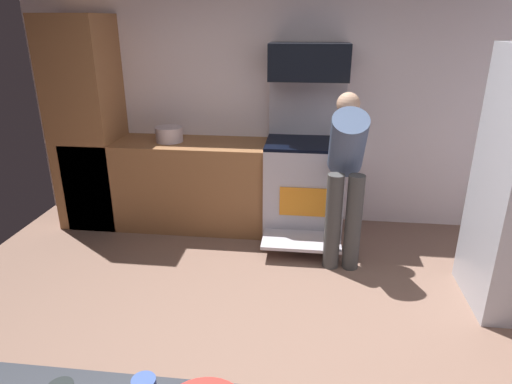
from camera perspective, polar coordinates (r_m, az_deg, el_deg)
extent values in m
cube|color=#7C5D4E|center=(3.06, -1.20, -20.93)|extent=(5.20, 4.80, 0.02)
cube|color=silver|center=(4.66, 2.76, 11.95)|extent=(5.20, 0.12, 2.60)
cube|color=#8F5E38|center=(4.69, -8.80, 1.01)|extent=(2.40, 0.60, 0.90)
cube|color=#8F5E38|center=(4.88, -20.70, 8.06)|extent=(0.60, 0.60, 2.10)
cube|color=#B8B4BF|center=(4.50, 6.12, 0.41)|extent=(0.76, 0.64, 0.92)
cube|color=black|center=(4.35, 6.36, 6.27)|extent=(0.76, 0.64, 0.03)
cube|color=#B8B4BF|center=(4.57, 6.57, 10.80)|extent=(0.76, 0.06, 0.56)
cube|color=orange|center=(4.20, 6.03, -1.28)|extent=(0.44, 0.01, 0.28)
cube|color=#B8B4BF|center=(4.16, 5.81, -6.22)|extent=(0.72, 0.39, 0.03)
cube|color=black|center=(4.33, 6.80, 16.21)|extent=(0.74, 0.38, 0.33)
cylinder|color=#404040|center=(3.88, 9.82, -3.80)|extent=(0.14, 0.14, 0.86)
cylinder|color=#404040|center=(3.89, 12.32, -3.89)|extent=(0.14, 0.14, 0.86)
cylinder|color=#48597A|center=(3.81, 11.61, 6.15)|extent=(0.30, 0.56, 0.63)
sphere|color=tan|center=(3.95, 11.71, 10.95)|extent=(0.20, 0.20, 0.20)
cylinder|color=#C1B1BA|center=(4.58, -11.03, 7.25)|extent=(0.27, 0.27, 0.15)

